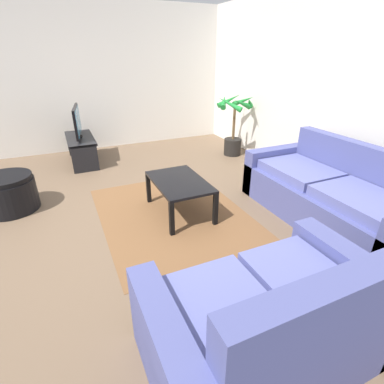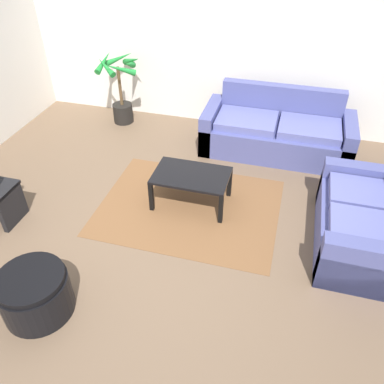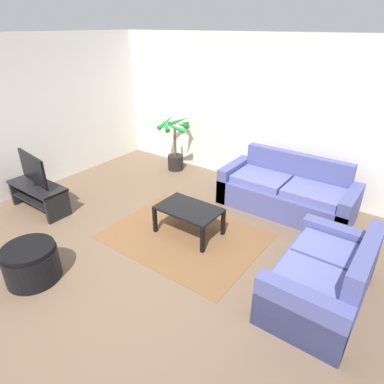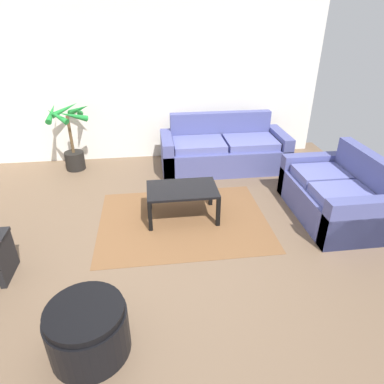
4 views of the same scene
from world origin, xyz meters
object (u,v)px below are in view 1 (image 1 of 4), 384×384
(tv_stand, at_px, (81,146))
(potted_palm, at_px, (234,127))
(couch_loveseat, at_px, (268,322))
(coffee_table, at_px, (179,185))
(couch_main, at_px, (330,197))
(ottoman, at_px, (9,193))
(tv, at_px, (77,121))

(tv_stand, bearing_deg, potted_palm, 74.59)
(couch_loveseat, height_order, tv_stand, couch_loveseat)
(coffee_table, xyz_separation_m, potted_palm, (-1.69, 1.81, 0.16))
(couch_loveseat, bearing_deg, coffee_table, 173.88)
(couch_main, xyz_separation_m, ottoman, (-1.83, -3.45, -0.08))
(couch_main, distance_m, couch_loveseat, 2.08)
(coffee_table, relative_size, potted_palm, 0.80)
(tv_stand, height_order, ottoman, tv_stand)
(couch_loveseat, xyz_separation_m, ottoman, (-2.96, -1.70, -0.07))
(couch_loveseat, xyz_separation_m, tv_stand, (-4.45, -0.69, 0.01))
(tv_stand, bearing_deg, couch_main, 36.25)
(tv_stand, distance_m, tv, 0.44)
(couch_loveseat, distance_m, potted_palm, 4.22)
(couch_main, height_order, potted_palm, potted_palm)
(tv_stand, height_order, tv, tv)
(tv_stand, height_order, potted_palm, potted_palm)
(couch_main, bearing_deg, coffee_table, -119.88)
(couch_main, bearing_deg, tv_stand, -143.75)
(couch_main, height_order, ottoman, couch_main)
(tv_stand, bearing_deg, couch_loveseat, 8.79)
(couch_main, distance_m, potted_palm, 2.60)
(coffee_table, height_order, ottoman, ottoman)
(tv_stand, bearing_deg, ottoman, -34.37)
(coffee_table, height_order, potted_palm, potted_palm)
(couch_main, height_order, coffee_table, couch_main)
(potted_palm, relative_size, ottoman, 1.76)
(couch_loveseat, xyz_separation_m, coffee_table, (-2.01, 0.22, 0.08))
(couch_main, relative_size, tv, 2.49)
(couch_main, distance_m, coffee_table, 1.77)
(tv, height_order, coffee_table, tv)
(ottoman, bearing_deg, coffee_table, 63.59)
(coffee_table, xyz_separation_m, ottoman, (-0.95, -1.92, -0.15))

